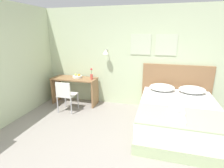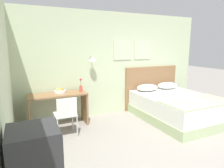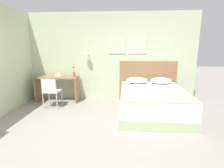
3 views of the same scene
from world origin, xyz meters
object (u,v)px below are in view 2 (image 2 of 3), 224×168
Objects in this scene: folded_towel_near_foot at (189,99)px; folded_towel_mid_bed at (199,102)px; pillow_left at (147,88)px; throw_blanket at (197,102)px; desk at (58,103)px; television at (35,153)px; desk_chair at (66,113)px; bed at (177,108)px; fruit_bowl at (60,91)px; headboard at (151,87)px; flower_vase at (81,87)px; pillow_right at (167,85)px.

folded_towel_mid_bed is (-0.03, -0.29, 0.00)m from folded_towel_near_foot.
pillow_left reaches higher than throw_blanket.
desk is at bearing 153.09° from throw_blanket.
desk_chair is at bearing 71.78° from television.
folded_towel_near_foot is at bearing 84.91° from folded_towel_mid_bed.
fruit_bowl is at bearing 162.54° from bed.
desk_chair is 0.72m from fruit_bowl.
desk_chair is at bearing -91.91° from fruit_bowl.
headboard is at bearing 90.00° from throw_blanket.
television reaches higher than desk_chair.
flower_vase reaches higher than desk_chair.
flower_vase is at bearing 148.06° from throw_blanket.
folded_towel_mid_bed is (-0.12, -1.83, 0.04)m from headboard.
desk is (-3.09, 0.00, -0.15)m from pillow_right.
television is (-3.32, -1.52, 0.29)m from folded_towel_near_foot.
desk is 0.28m from fruit_bowl.
television is at bearing -158.05° from throw_blanket.
headboard reaches higher than pillow_right.
folded_towel_near_foot is (-0.09, -1.54, 0.04)m from headboard.
bed is 0.84m from folded_towel_mid_bed.
bed is 1.65× the size of desk.
pillow_left is 2.27× the size of folded_towel_near_foot.
pillow_left is 1.41× the size of television.
fruit_bowl is at bearing 153.24° from folded_towel_near_foot.
desk_chair is (-2.70, 0.79, -0.11)m from throw_blanket.
pillow_left is 1.87m from flower_vase.
bed is 4.00m from television.
television is (-0.71, -2.16, 0.44)m from desk_chair.
television is at bearing -103.55° from desk.
desk reaches higher than throw_blanket.
folded_towel_near_foot is (-0.09, 0.15, 0.04)m from throw_blanket.
folded_towel_near_foot is at bearing 24.63° from television.
pillow_right reaches higher than folded_towel_near_foot.
folded_towel_near_foot reaches higher than bed.
headboard is 2.76m from desk.
desk reaches higher than bed.
fruit_bowl is at bearing 88.09° from desk_chair.
pillow_left is 1.27m from folded_towel_near_foot.
desk_chair is (0.05, -0.60, -0.04)m from desk.
folded_towel_mid_bed is 3.02m from fruit_bowl.
throw_blanket is 1.22× the size of desk.
folded_towel_mid_bed reaches higher than throw_blanket.
pillow_right reaches higher than bed.
television reaches higher than folded_towel_near_foot.
flower_vase is 0.71× the size of television.
folded_towel_mid_bed reaches higher than bed.
pillow_right is 3.11m from desk_chair.
fruit_bowl is at bearing 178.92° from pillow_right.
desk is (-2.62, 1.54, -0.11)m from folded_towel_mid_bed.
headboard is 1.68m from throw_blanket.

